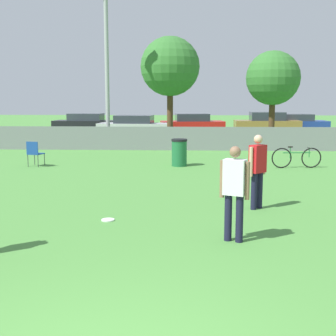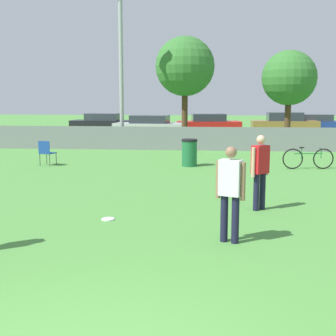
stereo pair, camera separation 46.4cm
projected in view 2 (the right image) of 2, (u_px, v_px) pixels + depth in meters
name	position (u px, v px, depth m)	size (l,w,h in m)	color
fence_backline	(188.00, 139.00, 21.70)	(21.22, 0.07, 1.21)	gray
light_pole	(121.00, 55.00, 22.30)	(0.90, 0.36, 7.40)	#9E9EA3
tree_near_pole	(185.00, 67.00, 24.56)	(3.12, 3.12, 5.62)	#4C331E
tree_far_right	(289.00, 78.00, 24.59)	(2.88, 2.88, 4.90)	#4C331E
player_receiver_white	(230.00, 188.00, 7.90)	(0.49, 0.34, 1.66)	#191933
player_defender_red	(260.00, 168.00, 10.20)	(0.42, 0.41, 1.66)	#191933
frisbee_disc	(108.00, 219.00, 9.51)	(0.27, 0.27, 0.03)	white
folding_chair_sideline	(46.00, 151.00, 16.91)	(0.57, 0.57, 0.91)	#333338
bicycle_sideline	(308.00, 158.00, 16.13)	(1.77, 0.44, 0.76)	black
trash_bin	(189.00, 153.00, 16.78)	(0.57, 0.57, 0.98)	#1E6638
parked_car_dark	(103.00, 123.00, 32.33)	(4.44, 1.94, 1.35)	black
parked_car_silver	(150.00, 126.00, 28.90)	(4.51, 2.10, 1.35)	black
parked_car_red	(209.00, 124.00, 31.23)	(4.39, 2.22, 1.36)	black
parked_car_tan	(284.00, 124.00, 30.72)	(4.30, 1.73, 1.47)	black
parked_car_blue	(313.00, 124.00, 32.06)	(4.47, 2.02, 1.29)	black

